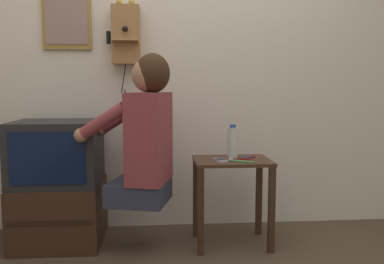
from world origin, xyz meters
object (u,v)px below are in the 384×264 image
Objects in this scene: person at (145,133)px; wall_phone_antique at (126,34)px; television at (57,152)px; water_bottle at (233,142)px; toothbrush at (239,161)px; cell_phone_held at (220,160)px; framed_picture at (67,15)px; cell_phone_spare at (246,158)px.

wall_phone_antique is at bearing 32.64° from person.
television is 1.21m from water_bottle.
cell_phone_held is at bearing 92.58° from toothbrush.
wall_phone_antique is 0.45m from framed_picture.
wall_phone_antique is 3.68× the size of water_bottle.
person is 0.66m from television.
water_bottle is (0.74, -0.28, -0.76)m from wall_phone_antique.
water_bottle is (1.20, -0.04, 0.06)m from television.
framed_picture is at bearing 164.73° from water_bottle.
television is at bearing 158.10° from cell_phone_held.
wall_phone_antique is at bearing 159.65° from water_bottle.
toothbrush is at bearing -36.87° from cell_phone_held.
television reaches higher than toothbrush.
cell_phone_spare is (0.68, 0.10, -0.19)m from person.
cell_phone_spare is 0.14m from toothbrush.
person is at bearing -19.41° from television.
person is 1.68× the size of television.
television is 2.51× the size of water_bottle.
television is 1.15× the size of framed_picture.
framed_picture reaches higher than wall_phone_antique.
person is 1.94× the size of framed_picture.
cell_phone_spare is (0.83, -0.34, -0.86)m from wall_phone_antique.
framed_picture is at bearing 63.83° from person.
toothbrush is (1.21, -0.23, -0.03)m from television.
person is 0.52m from cell_phone_held.
water_bottle is (1.17, -0.32, -0.90)m from framed_picture.
wall_phone_antique is 1.23m from toothbrush.
television is 0.68× the size of wall_phone_antique.
wall_phone_antique is (0.46, 0.23, 0.82)m from television.
framed_picture is 1.62m from toothbrush.
person is 7.12× the size of cell_phone_held.
water_bottle is at bearing 38.55° from cell_phone_held.
framed_picture is 3.26× the size of toothbrush.
wall_phone_antique is at bearing 26.92° from television.
cell_phone_spare is 0.86× the size of toothbrush.
framed_picture reaches higher than cell_phone_spare.
water_bottle reaches higher than cell_phone_held.
wall_phone_antique reaches higher than person.
cell_phone_spare is at bearing 6.69° from cell_phone_held.
person is 4.22× the size of water_bottle.
cell_phone_held is 1.03× the size of cell_phone_spare.
television reaches higher than cell_phone_held.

